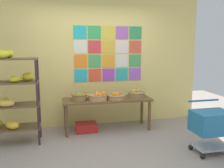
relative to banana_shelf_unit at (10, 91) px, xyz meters
The scene contains 10 objects.
ground 1.97m from the banana_shelf_unit, 29.51° to the right, with size 9.20×9.20×0.00m, color gray.
back_wall_with_art 1.78m from the banana_shelf_unit, 26.65° to the left, with size 4.64×0.07×2.87m.
banana_shelf_unit is the anchor object (origin of this frame).
display_table 1.78m from the banana_shelf_unit, 10.46° to the left, with size 1.74×0.55×0.64m.
fruit_basket_centre 1.91m from the banana_shelf_unit, ahead, with size 0.38×0.38×0.14m.
fruit_basket_right 1.56m from the banana_shelf_unit, ahead, with size 0.39×0.39×0.17m.
fruit_basket_back_right 2.39m from the banana_shelf_unit, ahead, with size 0.36×0.36×0.15m.
fruit_basket_back_left 1.23m from the banana_shelf_unit, 14.10° to the left, with size 0.30×0.30×0.15m.
produce_crate_under_table 1.57m from the banana_shelf_unit, 13.40° to the left, with size 0.41×0.30×0.17m, color red.
shopping_cart 3.30m from the banana_shelf_unit, 19.31° to the right, with size 0.58×0.48×0.80m.
Camera 1 is at (-0.76, -3.41, 1.67)m, focal length 38.96 mm.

